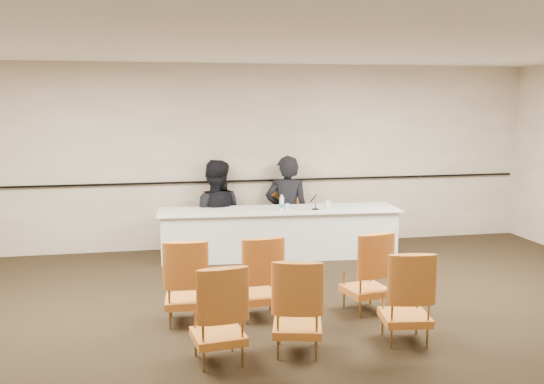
# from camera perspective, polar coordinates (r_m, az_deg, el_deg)

# --- Properties ---
(floor) EXTENTS (10.00, 10.00, 0.00)m
(floor) POSITION_cam_1_polar(r_m,az_deg,el_deg) (6.46, 2.53, -13.32)
(floor) COLOR black
(floor) RESTS_ON ground
(ceiling) EXTENTS (10.00, 10.00, 0.00)m
(ceiling) POSITION_cam_1_polar(r_m,az_deg,el_deg) (6.02, 2.73, 14.22)
(ceiling) COLOR white
(ceiling) RESTS_ON ground
(wall_back) EXTENTS (10.00, 0.04, 3.00)m
(wall_back) POSITION_cam_1_polar(r_m,az_deg,el_deg) (9.96, -3.00, 3.36)
(wall_back) COLOR #B8A990
(wall_back) RESTS_ON ground
(wall_rail) EXTENTS (9.80, 0.04, 0.03)m
(wall_rail) POSITION_cam_1_polar(r_m,az_deg,el_deg) (9.96, -2.94, 1.05)
(wall_rail) COLOR black
(wall_rail) RESTS_ON wall_back
(panel_table) EXTENTS (3.76, 1.11, 0.74)m
(panel_table) POSITION_cam_1_polar(r_m,az_deg,el_deg) (9.44, 0.67, -3.86)
(panel_table) COLOR white
(panel_table) RESTS_ON ground
(panelist_main) EXTENTS (0.80, 0.62, 1.95)m
(panelist_main) POSITION_cam_1_polar(r_m,az_deg,el_deg) (9.97, 1.43, -2.13)
(panelist_main) COLOR black
(panelist_main) RESTS_ON ground
(panelist_main_chair) EXTENTS (0.53, 0.53, 0.95)m
(panelist_main_chair) POSITION_cam_1_polar(r_m,az_deg,el_deg) (9.98, 1.43, -2.56)
(panelist_main_chair) COLOR orange
(panelist_main_chair) RESTS_ON ground
(panelist_second) EXTENTS (1.08, 0.93, 1.94)m
(panelist_second) POSITION_cam_1_polar(r_m,az_deg,el_deg) (9.87, -5.38, -2.58)
(panelist_second) COLOR black
(panelist_second) RESTS_ON ground
(panelist_second_chair) EXTENTS (0.53, 0.53, 0.95)m
(panelist_second_chair) POSITION_cam_1_polar(r_m,az_deg,el_deg) (9.87, -5.38, -2.73)
(panelist_second_chair) COLOR orange
(panelist_second_chair) RESTS_ON ground
(papers) EXTENTS (0.35, 0.30, 0.00)m
(papers) POSITION_cam_1_polar(r_m,az_deg,el_deg) (9.33, 3.28, -1.67)
(papers) COLOR silver
(papers) RESTS_ON panel_table
(microphone) EXTENTS (0.14, 0.21, 0.28)m
(microphone) POSITION_cam_1_polar(r_m,az_deg,el_deg) (9.31, 4.11, -0.85)
(microphone) COLOR black
(microphone) RESTS_ON panel_table
(water_bottle) EXTENTS (0.09, 0.09, 0.24)m
(water_bottle) POSITION_cam_1_polar(r_m,az_deg,el_deg) (9.28, 0.93, -0.99)
(water_bottle) COLOR teal
(water_bottle) RESTS_ON panel_table
(drinking_glass) EXTENTS (0.08, 0.08, 0.10)m
(drinking_glass) POSITION_cam_1_polar(r_m,az_deg,el_deg) (9.31, 1.44, -1.38)
(drinking_glass) COLOR silver
(drinking_glass) RESTS_ON panel_table
(coffee_cup) EXTENTS (0.10, 0.10, 0.13)m
(coffee_cup) POSITION_cam_1_polar(r_m,az_deg,el_deg) (9.39, 5.28, -1.22)
(coffee_cup) COLOR white
(coffee_cup) RESTS_ON panel_table
(aud_chair_front_left) EXTENTS (0.54, 0.54, 0.95)m
(aud_chair_front_left) POSITION_cam_1_polar(r_m,az_deg,el_deg) (6.71, -8.06, -8.25)
(aud_chair_front_left) COLOR orange
(aud_chair_front_left) RESTS_ON ground
(aud_chair_front_mid) EXTENTS (0.53, 0.53, 0.95)m
(aud_chair_front_mid) POSITION_cam_1_polar(r_m,az_deg,el_deg) (6.79, -1.25, -7.94)
(aud_chair_front_mid) COLOR orange
(aud_chair_front_mid) RESTS_ON ground
(aud_chair_front_right) EXTENTS (0.59, 0.59, 0.95)m
(aud_chair_front_right) POSITION_cam_1_polar(r_m,az_deg,el_deg) (7.08, 8.84, -7.37)
(aud_chair_front_right) COLOR orange
(aud_chair_front_right) RESTS_ON ground
(aud_chair_back_left) EXTENTS (0.56, 0.56, 0.95)m
(aud_chair_back_left) POSITION_cam_1_polar(r_m,az_deg,el_deg) (5.71, -5.11, -11.24)
(aud_chair_back_left) COLOR orange
(aud_chair_back_left) RESTS_ON ground
(aud_chair_back_mid) EXTENTS (0.61, 0.61, 0.95)m
(aud_chair_back_mid) POSITION_cam_1_polar(r_m,az_deg,el_deg) (5.89, 2.42, -10.60)
(aud_chair_back_mid) COLOR orange
(aud_chair_back_mid) RESTS_ON ground
(aud_chair_back_right) EXTENTS (0.57, 0.57, 0.95)m
(aud_chair_back_right) POSITION_cam_1_polar(r_m,az_deg,el_deg) (6.29, 12.45, -9.51)
(aud_chair_back_right) COLOR orange
(aud_chair_back_right) RESTS_ON ground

